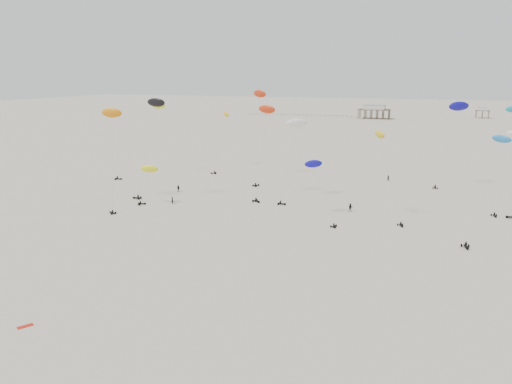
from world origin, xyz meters
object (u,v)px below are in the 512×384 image
at_px(pavilion_small, 482,113).
at_px(spectator_0, 173,204).
at_px(pavilion_main, 374,112).
at_px(rig_0, 384,153).
at_px(rig_3, 265,128).

xyz_separation_m(pavilion_small, spectator_0, (-84.37, -282.29, -3.49)).
height_order(pavilion_main, rig_0, rig_0).
height_order(rig_0, spectator_0, rig_0).
xyz_separation_m(rig_0, spectator_0, (-47.04, -3.96, -14.02)).
relative_size(rig_0, rig_3, 0.83).
relative_size(pavilion_main, pavilion_small, 2.33).
relative_size(rig_0, spectator_0, 9.12).
relative_size(rig_3, spectator_0, 10.98).
bearing_deg(rig_0, pavilion_small, -121.74).
height_order(pavilion_small, rig_3, rig_3).
distance_m(pavilion_main, rig_0, 250.67).
bearing_deg(pavilion_main, pavilion_small, 23.20).
bearing_deg(spectator_0, rig_3, -106.95).
height_order(rig_3, spectator_0, rig_3).
xyz_separation_m(pavilion_main, rig_0, (32.66, -248.34, 9.80)).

